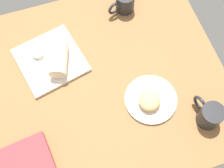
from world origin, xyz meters
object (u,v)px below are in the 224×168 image
square_plate (51,60)px  sauce_cup (38,53)px  scone_pastry (150,101)px  second_mug (124,2)px  round_plate (151,100)px  breakfast_wrap (59,59)px  coffee_mug (210,115)px  book_stack (23,163)px

square_plate → sauce_cup: bearing=-41.3°
scone_pastry → second_mug: second_mug is taller
scone_pastry → second_mug: size_ratio=0.67×
round_plate → breakfast_wrap: (29.81, -26.29, 4.42)cm
round_plate → coffee_mug: size_ratio=1.53×
book_stack → coffee_mug: coffee_mug is taller
breakfast_wrap → sauce_cup: bearing=157.2°
round_plate → second_mug: size_ratio=1.60×
square_plate → second_mug: 40.90cm
scone_pastry → breakfast_wrap: (28.49, -27.68, 1.43)cm
square_plate → scone_pastry: bearing=136.1°
scone_pastry → sauce_cup: (36.11, -34.36, -0.96)cm
scone_pastry → book_stack: scone_pastry is taller
second_mug → book_stack: bearing=43.4°
book_stack → second_mug: 78.09cm
breakfast_wrap → coffee_mug: 61.97cm
scone_pastry → breakfast_wrap: size_ratio=0.60×
coffee_mug → second_mug: size_ratio=1.05×
sauce_cup → second_mug: (-41.85, -11.88, 1.89)cm
round_plate → scone_pastry: (1.31, 1.38, 2.99)cm
square_plate → breakfast_wrap: breakfast_wrap is taller
sauce_cup → scone_pastry: bearing=136.4°
book_stack → second_mug: (-56.73, -53.58, 2.91)cm
book_stack → coffee_mug: bearing=175.9°
sauce_cup → book_stack: size_ratio=0.22×
scone_pastry → square_plate: size_ratio=0.34×
book_stack → scone_pastry: bearing=-171.8°
second_mug → round_plate: bearing=84.4°
second_mug → scone_pastry: bearing=82.9°
book_stack → second_mug: second_mug is taller
round_plate → book_stack: 53.04cm
scone_pastry → round_plate: bearing=-133.5°
scone_pastry → book_stack: 51.55cm
breakfast_wrap → round_plate: bearing=-22.9°
round_plate → sauce_cup: bearing=-41.4°
coffee_mug → second_mug: (13.04, -58.63, -0.15)cm
round_plate → square_plate: (33.19, -29.26, 0.10)cm
round_plate → square_plate: square_plate is taller
breakfast_wrap → square_plate: bearing=157.2°
scone_pastry → coffee_mug: coffee_mug is taller
round_plate → square_plate: 44.25cm
book_stack → coffee_mug: 70.02cm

